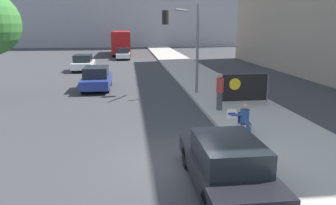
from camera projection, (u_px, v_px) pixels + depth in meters
The scene contains 11 objects.
ground_plane at pixel (179, 164), 10.09m from camera, with size 160.00×160.00×0.00m, color #38383A.
sidewalk_curb at pixel (203, 80), 25.05m from camera, with size 4.10×90.00×0.17m, color #A8A399.
seated_protester at pixel (245, 119), 12.19m from camera, with size 0.91×0.77×1.16m.
jogger_on_sidewalk at pixel (220, 91), 15.71m from camera, with size 0.34×0.34×1.79m.
protest_banner at pixel (244, 88), 17.22m from camera, with size 2.56×0.06×1.50m.
traffic_light_pole at pixel (185, 35), 19.56m from camera, with size 2.08×1.85×5.19m.
parked_car_curbside at pixel (227, 163), 8.43m from camera, with size 1.77×4.30×1.37m.
car_on_road_nearest at pixel (97, 78), 21.78m from camera, with size 1.77×4.53×1.52m.
car_on_road_midblock at pixel (83, 63), 30.93m from camera, with size 1.79×4.33×1.51m.
car_on_road_distant at pixel (123, 54), 41.40m from camera, with size 1.72×4.27×1.44m.
city_bus_on_road at pixel (122, 41), 48.03m from camera, with size 2.50×11.61×3.37m.
Camera 1 is at (-1.46, -9.28, 4.15)m, focal length 35.00 mm.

